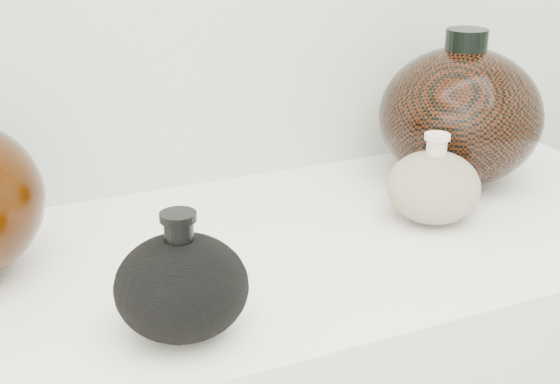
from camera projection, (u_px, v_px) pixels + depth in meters
name	position (u px, v px, depth m)	size (l,w,h in m)	color
black_gourd_vase	(182.00, 286.00, 0.78)	(0.14, 0.14, 0.13)	black
cream_gourd_vase	(434.00, 186.00, 1.05)	(0.15, 0.15, 0.12)	#BAB293
right_round_pot	(460.00, 115.00, 1.18)	(0.25, 0.25, 0.23)	black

